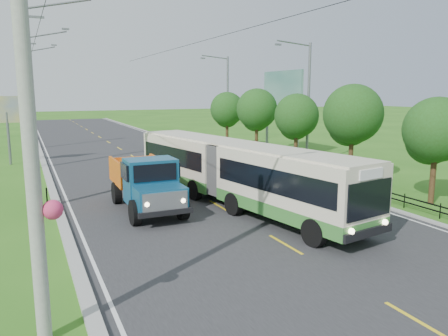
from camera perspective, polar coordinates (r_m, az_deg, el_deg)
ground at (r=16.35m, az=8.02°, el=-9.92°), size 240.00×240.00×0.00m
road at (r=34.40m, az=-10.22°, el=0.57°), size 14.00×120.00×0.02m
curb_left at (r=33.37m, az=-22.27°, el=-0.20°), size 0.40×120.00×0.15m
curb_right at (r=36.79m, az=0.62°, el=1.40°), size 0.30×120.00×0.10m
edge_line_left at (r=33.40m, az=-21.32°, el=-0.22°), size 0.12×120.00×0.00m
edge_line_right at (r=36.59m, az=-0.09°, el=1.30°), size 0.12×120.00×0.00m
centre_dash at (r=16.34m, az=8.02°, el=-9.84°), size 0.12×2.20×0.00m
railing_right at (r=31.93m, az=6.61°, el=0.47°), size 0.04×40.00×0.60m
pole_nearest at (r=9.91m, az=-23.84°, el=5.66°), size 3.51×0.44×10.00m
pole_near at (r=21.90m, az=-24.57°, el=7.93°), size 3.51×0.32×10.00m
pole_mid at (r=33.90m, az=-24.72°, el=8.33°), size 3.51×0.32×10.00m
pole_far at (r=45.90m, az=-24.79°, el=8.52°), size 3.51×0.32×10.00m
tree_second at (r=23.73m, az=25.82°, el=4.11°), size 3.18×3.26×5.30m
tree_third at (r=27.89m, az=16.36°, el=6.39°), size 3.60×3.62×6.00m
tree_fourth at (r=32.68m, az=9.40°, el=6.42°), size 3.24×3.31×5.40m
tree_fifth at (r=37.78m, az=4.28°, el=7.39°), size 3.48×3.52×5.80m
tree_back at (r=43.13m, az=0.39°, el=7.47°), size 3.30×3.36×5.50m
streetlight_mid at (r=32.96m, az=10.75°, el=8.70°), size 3.02×0.20×9.07m
streetlight_far at (r=45.11m, az=0.30°, el=9.17°), size 3.02×0.20×9.07m
planter_near at (r=25.95m, az=16.94°, el=-2.14°), size 0.64×0.64×0.67m
planter_mid at (r=32.24m, az=7.52°, el=0.51°), size 0.64×0.64×0.67m
planter_far at (r=39.17m, az=1.29°, el=2.27°), size 0.64×0.64×0.67m
billboard_left at (r=36.95m, az=-26.53°, el=6.34°), size 3.00×0.20×5.20m
billboard_right at (r=38.86m, az=7.61°, el=9.60°), size 0.24×6.00×7.30m
bus at (r=21.29m, az=1.49°, el=-0.08°), size 5.18×15.86×3.03m
dump_truck at (r=20.70m, az=-10.15°, el=-1.54°), size 2.45×6.16×2.58m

